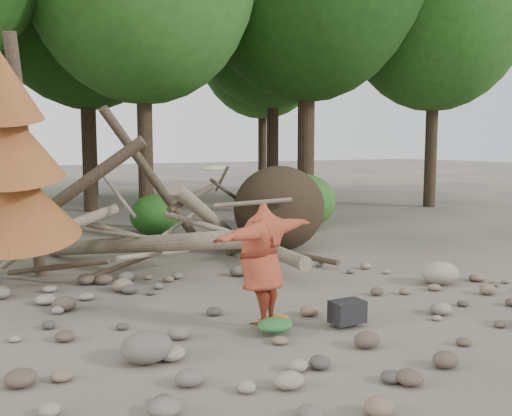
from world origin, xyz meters
TOP-DOWN VIEW (x-y plane):
  - ground at (0.00, 0.00)m, footprint 120.00×120.00m
  - deadfall_pile at (2.02, 4.24)m, footprint 8.55×5.24m
  - dead_conifer at (-3.12, 3.37)m, footprint 2.06×2.16m
  - bush_mid at (0.80, 7.80)m, footprint 1.40×1.40m
  - bush_right at (5.00, 7.00)m, footprint 2.00×2.00m
  - frisbee_thrower at (-0.54, -0.46)m, footprint 2.13×1.35m
  - backpack at (0.54, -0.91)m, footprint 0.46×0.31m
  - cloth_green at (-0.50, -0.74)m, footprint 0.48×0.40m
  - cloth_orange at (-0.32, -0.47)m, footprint 0.35×0.29m
  - boulder_front_left at (-2.26, -0.82)m, footprint 0.60×0.54m
  - boulder_mid_right at (3.45, 0.18)m, footprint 0.68×0.61m

SIDE VIEW (x-z plane):
  - ground at x=0.00m, z-range 0.00..0.00m
  - cloth_orange at x=-0.32m, z-range 0.00..0.13m
  - cloth_green at x=-0.50m, z-range 0.00..0.18m
  - backpack at x=0.54m, z-range 0.00..0.30m
  - boulder_front_left at x=-2.26m, z-range 0.00..0.36m
  - boulder_mid_right at x=3.45m, z-range 0.00..0.41m
  - bush_mid at x=0.80m, z-range 0.00..1.12m
  - bush_right at x=5.00m, z-range 0.00..1.60m
  - frisbee_thrower at x=-0.54m, z-range -0.19..2.00m
  - deadfall_pile at x=2.02m, z-range -0.70..2.60m
  - dead_conifer at x=-3.12m, z-range -0.06..4.29m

